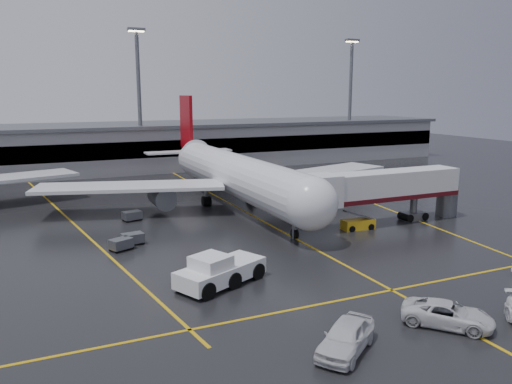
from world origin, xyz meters
name	(u,v)px	position (x,y,z in m)	size (l,w,h in m)	color
ground	(265,222)	(0.00, 0.00, 0.00)	(220.00, 220.00, 0.00)	black
apron_line_centre	(265,222)	(0.00, 0.00, 0.01)	(0.25, 90.00, 0.02)	gold
apron_line_stop	(392,290)	(0.00, -22.00, 0.01)	(60.00, 0.25, 0.02)	gold
apron_line_left	(70,220)	(-20.00, 10.00, 0.01)	(0.25, 70.00, 0.02)	gold
apron_line_right	(348,194)	(18.00, 10.00, 0.01)	(0.25, 70.00, 0.02)	gold
terminal	(161,145)	(0.00, 47.93, 4.32)	(122.00, 19.00, 8.60)	gray
light_mast_mid	(139,92)	(-5.00, 42.00, 14.47)	(3.00, 1.20, 25.45)	#595B60
light_mast_right	(350,92)	(40.00, 42.00, 14.47)	(3.00, 1.20, 25.45)	#595B60
main_airliner	(233,173)	(0.00, 9.70, 4.21)	(48.80, 45.60, 14.10)	silver
jet_bridge	(385,189)	(11.87, -6.00, 3.93)	(19.90, 3.40, 6.05)	silver
pushback_tractor	(219,272)	(-11.27, -15.71, 1.04)	(7.84, 5.71, 2.60)	white
belt_loader	(358,224)	(7.84, -6.76, 0.55)	(3.59, 1.82, 2.23)	gold
service_van_a	(448,314)	(-0.63, -28.07, 0.77)	(2.55, 5.54, 1.54)	silver
service_van_d	(346,337)	(-8.25, -28.16, 0.90)	(2.13, 5.29, 1.80)	silver
baggage_cart_a	(133,238)	(-15.23, -2.49, 0.63)	(2.17, 1.58, 1.12)	#595B60
baggage_cart_b	(121,244)	(-16.56, -3.87, 0.63)	(2.36, 2.02, 1.12)	#595B60
baggage_cart_c	(132,215)	(-13.53, 6.88, 0.63)	(2.26, 1.76, 1.12)	#595B60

